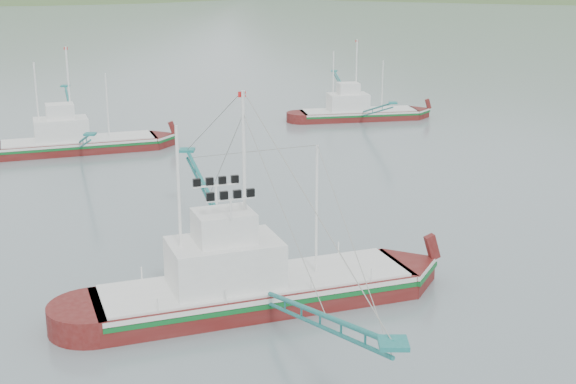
{
  "coord_description": "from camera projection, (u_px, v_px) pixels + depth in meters",
  "views": [
    {
      "loc": [
        0.2,
        -38.02,
        16.0
      ],
      "look_at": [
        0.0,
        6.0,
        3.2
      ],
      "focal_mm": 50.0,
      "sensor_mm": 36.0,
      "label": 1
    }
  ],
  "objects": [
    {
      "name": "bg_boat_far",
      "position": [
        358.0,
        105.0,
        82.76
      ],
      "size": [
        12.48,
        21.66,
        8.86
      ],
      "rotation": [
        0.0,
        0.0,
        0.19
      ],
      "color": "#510F0D",
      "rests_on": "ground"
    },
    {
      "name": "main_boat",
      "position": [
        253.0,
        262.0,
        37.87
      ],
      "size": [
        15.8,
        26.79,
        11.24
      ],
      "rotation": [
        0.0,
        0.0,
        0.36
      ],
      "color": "#510F0D",
      "rests_on": "ground"
    },
    {
      "name": "bg_boat_left",
      "position": [
        76.0,
        130.0,
        68.75
      ],
      "size": [
        13.72,
        23.31,
        9.75
      ],
      "rotation": [
        0.0,
        0.0,
        0.34
      ],
      "color": "#510F0D",
      "rests_on": "ground"
    },
    {
      "name": "ground",
      "position": [
        287.0,
        285.0,
        40.98
      ],
      "size": [
        1200.0,
        1200.0,
        0.0
      ],
      "primitive_type": "plane",
      "color": "slate",
      "rests_on": "ground"
    }
  ]
}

